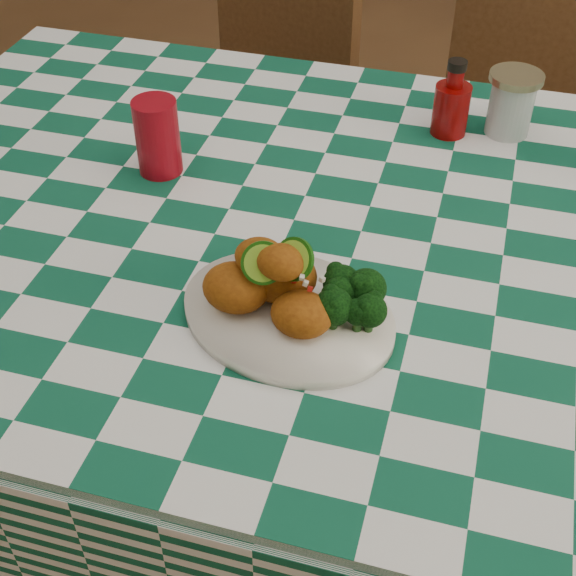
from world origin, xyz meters
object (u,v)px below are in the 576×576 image
(plate, at_px, (288,315))
(wooden_chair_left, at_px, (242,145))
(ketchup_bottle, at_px, (453,98))
(wooden_chair_right, at_px, (518,168))
(red_tumbler, at_px, (158,137))
(fried_chicken_pile, at_px, (283,278))
(mason_jar, at_px, (511,104))
(dining_table, at_px, (348,406))

(plate, height_order, wooden_chair_left, wooden_chair_left)
(ketchup_bottle, height_order, wooden_chair_right, wooden_chair_right)
(plate, bearing_deg, wooden_chair_left, 112.45)
(red_tumbler, height_order, wooden_chair_right, wooden_chair_right)
(fried_chicken_pile, distance_m, mason_jar, 0.61)
(dining_table, height_order, wooden_chair_right, wooden_chair_right)
(ketchup_bottle, xyz_separation_m, wooden_chair_left, (-0.52, 0.39, -0.41))
(fried_chicken_pile, relative_size, red_tumbler, 1.32)
(red_tumbler, bearing_deg, plate, -43.95)
(plate, relative_size, ketchup_bottle, 2.17)
(wooden_chair_right, bearing_deg, mason_jar, -91.31)
(plate, distance_m, ketchup_bottle, 0.55)
(red_tumbler, distance_m, mason_jar, 0.59)
(ketchup_bottle, bearing_deg, red_tumbler, -150.35)
(mason_jar, bearing_deg, wooden_chair_right, 81.67)
(dining_table, height_order, red_tumbler, red_tumbler)
(wooden_chair_left, xyz_separation_m, wooden_chair_right, (0.67, -0.01, 0.06))
(mason_jar, bearing_deg, red_tumbler, -152.66)
(dining_table, bearing_deg, mason_jar, 62.13)
(wooden_chair_right, bearing_deg, dining_table, -101.48)
(dining_table, relative_size, wooden_chair_right, 1.65)
(dining_table, distance_m, plate, 0.46)
(dining_table, bearing_deg, wooden_chair_left, 121.33)
(wooden_chair_right, bearing_deg, ketchup_bottle, -104.21)
(fried_chicken_pile, distance_m, ketchup_bottle, 0.55)
(mason_jar, bearing_deg, fried_chicken_pile, -113.40)
(wooden_chair_right, bearing_deg, wooden_chair_left, -173.90)
(plate, xyz_separation_m, wooden_chair_right, (0.29, 0.91, -0.29))
(wooden_chair_left, bearing_deg, dining_table, -37.47)
(red_tumbler, height_order, ketchup_bottle, ketchup_bottle)
(red_tumbler, distance_m, ketchup_bottle, 0.50)
(ketchup_bottle, bearing_deg, wooden_chair_right, 68.77)
(dining_table, bearing_deg, fried_chicken_pile, -105.39)
(mason_jar, xyz_separation_m, wooden_chair_right, (0.05, 0.36, -0.34))
(fried_chicken_pile, relative_size, wooden_chair_right, 0.16)
(red_tumbler, bearing_deg, fried_chicken_pile, -44.52)
(plate, height_order, ketchup_bottle, ketchup_bottle)
(ketchup_bottle, distance_m, wooden_chair_left, 0.77)
(mason_jar, bearing_deg, dining_table, -117.87)
(fried_chicken_pile, distance_m, wooden_chair_right, 1.02)
(wooden_chair_right, bearing_deg, plate, -100.43)
(wooden_chair_left, bearing_deg, fried_chicken_pile, -46.66)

